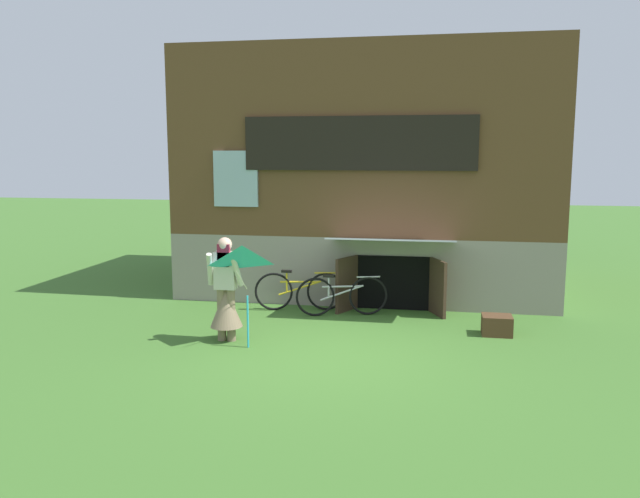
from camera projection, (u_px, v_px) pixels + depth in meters
ground_plane at (333, 354)px, 9.64m from camera, size 60.00×60.00×0.00m
log_house at (372, 172)px, 14.71m from camera, size 7.73×6.33×5.15m
person at (226, 297)px, 10.25m from camera, size 0.61×0.53×1.69m
kite at (242, 269)px, 9.60m from camera, size 0.91×0.92×1.53m
bicycle_silver at (342, 296)px, 11.89m from camera, size 1.67×0.52×0.79m
bicycle_yellow at (300, 291)px, 12.29m from camera, size 1.72×0.37×0.79m
wooden_crate at (497, 325)px, 10.65m from camera, size 0.49×0.42×0.33m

